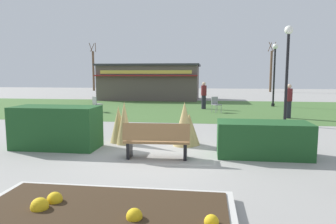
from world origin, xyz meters
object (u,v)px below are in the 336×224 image
Objects in this scene: person_standing at (289,101)px; parked_car_west_slot at (163,88)px; cafe_chair_west at (96,103)px; tree_left_bg at (271,70)px; lamppost_far at (274,67)px; cafe_chair_east at (216,103)px; park_bench at (157,141)px; person_strolling at (204,95)px; tree_right_bg at (93,70)px; trash_bin at (29,133)px; food_kiosk at (150,82)px; lamppost_mid at (287,63)px.

parked_car_west_slot is (-8.83, 17.41, -0.22)m from person_standing.
tree_left_bg reaches higher than cafe_chair_west.
cafe_chair_east is at bearing -135.45° from lamppost_far.
park_bench is at bearing -99.55° from cafe_chair_east.
lamppost_far is 2.47× the size of person_strolling.
parked_car_west_slot is (-5.31, 15.52, 0.12)m from cafe_chair_east.
tree_right_bg is (-10.20, 6.08, 2.10)m from parked_car_west_slot.
lamppost_far reaches higher than parked_car_west_slot.
trash_bin is 18.25m from food_kiosk.
lamppost_mid is 4.70× the size of cafe_chair_west.
person_strolling is 0.40× the size of parked_car_west_slot.
tree_left_bg is at bearing 27.44° from parked_car_west_slot.
food_kiosk is at bearing 101.30° from park_bench.
cafe_chair_east is 16.41m from parked_car_west_slot.
cafe_chair_east is 1.89m from person_strolling.
park_bench is 33.33m from tree_left_bg.
trash_bin is 0.21× the size of parked_car_west_slot.
lamppost_mid is 26.35m from tree_left_bg.
lamppost_far is 18.41m from tree_left_bg.
food_kiosk is (-8.33, 12.78, -1.11)m from lamppost_mid.
park_bench is at bearing 132.50° from person_strolling.
tree_left_bg is (12.76, 31.43, 2.22)m from trash_bin.
parked_car_west_slot reaches higher than park_bench.
tree_left_bg reaches higher than food_kiosk.
person_strolling is at bearing -53.33° from tree_right_bg.
person_standing reaches higher than trash_bin.
lamppost_mid is 31.53m from tree_right_bg.
lamppost_far is 26.31m from tree_right_bg.
person_standing is (9.13, 7.55, 0.42)m from trash_bin.
food_kiosk reaches higher than cafe_chair_east.
park_bench is 3.97m from trash_bin.
tree_left_bg is at bearing 58.47° from cafe_chair_west.
person_strolling is at bearing 121.96° from lamppost_mid.
lamppost_mid is (4.56, 6.06, 2.15)m from park_bench.
parked_car_west_slot is (-4.61, 13.80, -0.22)m from person_strolling.
park_bench is 0.28× the size of tree_left_bg.
lamppost_mid is 0.49× the size of food_kiosk.
lamppost_far reaches higher than cafe_chair_east.
person_strolling reaches higher than trash_bin.
tree_right_bg reaches higher than trash_bin.
person_standing is (5.21, 8.18, 0.38)m from park_bench.
lamppost_far is 11.87m from cafe_chair_west.
person_standing is 24.22m from tree_left_bg.
park_bench reaches higher than cafe_chair_west.
person_strolling is at bearing -155.14° from lamppost_far.
trash_bin is 1.00× the size of cafe_chair_west.
cafe_chair_east is at bearing 6.23° from cafe_chair_west.
lamppost_far is 16.52m from trash_bin.
person_standing is (3.52, -1.89, 0.33)m from cafe_chair_east.
lamppost_far is at bearing 68.03° from park_bench.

